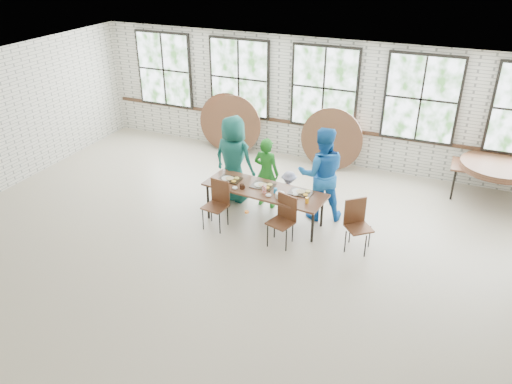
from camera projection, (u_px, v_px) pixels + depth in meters
room at (324, 90)px, 11.70m from camera, size 12.00×12.00×12.00m
dining_table at (264, 191)px, 9.59m from camera, size 2.47×1.03×0.74m
chair_near_left at (218, 200)px, 9.55m from camera, size 0.47×0.46×0.95m
chair_near_right at (284, 216)px, 9.01m from camera, size 0.52×0.51×0.95m
chair_spare at (357, 220)px, 8.87m from camera, size 0.58×0.58×0.95m
adult_teal at (234, 159)px, 10.34m from camera, size 0.97×0.70×1.86m
adult_green at (266, 173)px, 10.16m from camera, size 0.58×0.40×1.51m
toddler at (289, 191)px, 10.14m from camera, size 0.64×0.51×0.87m
adult_blue at (321, 174)px, 9.67m from camera, size 1.13×1.02×1.90m
storage_table at (497, 171)px, 10.38m from camera, size 1.81×0.77×0.74m
tabletop_clutter at (268, 189)px, 9.50m from camera, size 1.96×0.59×0.11m
round_tops_stacked at (498, 166)px, 10.33m from camera, size 1.50×1.50×0.13m
round_tops_leaning at (262, 129)px, 12.50m from camera, size 4.34×0.39×1.49m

